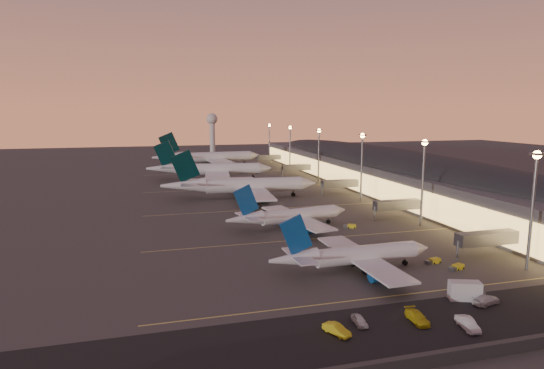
{
  "coord_description": "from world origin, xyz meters",
  "views": [
    {
      "loc": [
        -42.35,
        -116.28,
        33.93
      ],
      "look_at": [
        2.0,
        45.0,
        7.0
      ],
      "focal_mm": 30.0,
      "sensor_mm": 36.0,
      "label": 1
    }
  ],
  "objects_px": {
    "airliner_wide_mid": "(210,169)",
    "service_van_a": "(360,320)",
    "catering_truck_a": "(467,291)",
    "service_van_d": "(417,317)",
    "airliner_narrow_south": "(353,256)",
    "radar_tower": "(212,126)",
    "baggage_tug_b": "(457,267)",
    "service_van_c": "(468,324)",
    "baggage_tug_c": "(350,226)",
    "baggage_tug_a": "(433,261)",
    "airliner_wide_far": "(208,157)",
    "service_van_b": "(337,329)",
    "service_van_e": "(486,300)",
    "airliner_narrow_north": "(289,216)",
    "airliner_wide_near": "(241,186)"
  },
  "relations": [
    {
      "from": "airliner_narrow_south",
      "to": "service_van_b",
      "type": "xyz_separation_m",
      "value": [
        -14.52,
        -25.1,
        -2.67
      ]
    },
    {
      "from": "baggage_tug_a",
      "to": "catering_truck_a",
      "type": "height_order",
      "value": "catering_truck_a"
    },
    {
      "from": "airliner_wide_far",
      "to": "baggage_tug_b",
      "type": "relative_size",
      "value": 17.24
    },
    {
      "from": "airliner_wide_far",
      "to": "baggage_tug_a",
      "type": "relative_size",
      "value": 17.86
    },
    {
      "from": "airliner_wide_far",
      "to": "service_van_b",
      "type": "xyz_separation_m",
      "value": [
        -9.46,
        -222.8,
        -4.82
      ]
    },
    {
      "from": "airliner_wide_near",
      "to": "airliner_wide_mid",
      "type": "distance_m",
      "value": 53.81
    },
    {
      "from": "baggage_tug_b",
      "to": "service_van_b",
      "type": "xyz_separation_m",
      "value": [
        -36.79,
        -19.99,
        0.29
      ]
    },
    {
      "from": "baggage_tug_b",
      "to": "service_van_d",
      "type": "xyz_separation_m",
      "value": [
        -22.44,
        -19.57,
        0.31
      ]
    },
    {
      "from": "airliner_narrow_north",
      "to": "service_van_e",
      "type": "relative_size",
      "value": 6.8
    },
    {
      "from": "radar_tower",
      "to": "baggage_tug_a",
      "type": "bearing_deg",
      "value": -88.23
    },
    {
      "from": "airliner_wide_mid",
      "to": "service_van_a",
      "type": "xyz_separation_m",
      "value": [
        1.74,
        -164.48,
        -4.45
      ]
    },
    {
      "from": "service_van_a",
      "to": "service_van_c",
      "type": "relative_size",
      "value": 0.79
    },
    {
      "from": "airliner_wide_far",
      "to": "catering_truck_a",
      "type": "height_order",
      "value": "airliner_wide_far"
    },
    {
      "from": "airliner_wide_far",
      "to": "baggage_tug_a",
      "type": "xyz_separation_m",
      "value": [
        24.96,
        -197.79,
        -5.11
      ]
    },
    {
      "from": "airliner_wide_far",
      "to": "service_van_d",
      "type": "bearing_deg",
      "value": -92.58
    },
    {
      "from": "airliner_wide_far",
      "to": "service_van_d",
      "type": "height_order",
      "value": "airliner_wide_far"
    },
    {
      "from": "radar_tower",
      "to": "service_van_c",
      "type": "height_order",
      "value": "radar_tower"
    },
    {
      "from": "baggage_tug_c",
      "to": "service_van_a",
      "type": "relative_size",
      "value": 0.93
    },
    {
      "from": "radar_tower",
      "to": "baggage_tug_c",
      "type": "distance_m",
      "value": 257.71
    },
    {
      "from": "airliner_wide_far",
      "to": "service_van_a",
      "type": "bearing_deg",
      "value": -95.04
    },
    {
      "from": "service_van_e",
      "to": "airliner_wide_far",
      "type": "bearing_deg",
      "value": -8.98
    },
    {
      "from": "baggage_tug_b",
      "to": "service_van_d",
      "type": "height_order",
      "value": "service_van_d"
    },
    {
      "from": "airliner_wide_near",
      "to": "airliner_wide_far",
      "type": "height_order",
      "value": "airliner_wide_far"
    },
    {
      "from": "radar_tower",
      "to": "service_van_b",
      "type": "distance_m",
      "value": 317.6
    },
    {
      "from": "airliner_narrow_south",
      "to": "service_van_d",
      "type": "xyz_separation_m",
      "value": [
        -0.17,
        -24.68,
        -2.65
      ]
    },
    {
      "from": "catering_truck_a",
      "to": "service_van_d",
      "type": "xyz_separation_m",
      "value": [
        -13.67,
        -5.41,
        -0.79
      ]
    },
    {
      "from": "baggage_tug_b",
      "to": "service_van_c",
      "type": "relative_size",
      "value": 0.75
    },
    {
      "from": "baggage_tug_a",
      "to": "service_van_b",
      "type": "xyz_separation_m",
      "value": [
        -34.41,
        -25.01,
        0.3
      ]
    },
    {
      "from": "service_van_b",
      "to": "service_van_d",
      "type": "distance_m",
      "value": 14.36
    },
    {
      "from": "airliner_narrow_south",
      "to": "catering_truck_a",
      "type": "height_order",
      "value": "airliner_narrow_south"
    },
    {
      "from": "service_van_b",
      "to": "service_van_c",
      "type": "xyz_separation_m",
      "value": [
        20.67,
        -3.82,
        0.07
      ]
    },
    {
      "from": "airliner_wide_mid",
      "to": "baggage_tug_c",
      "type": "distance_m",
      "value": 110.79
    },
    {
      "from": "airliner_wide_mid",
      "to": "catering_truck_a",
      "type": "distance_m",
      "value": 162.63
    },
    {
      "from": "baggage_tug_b",
      "to": "service_van_c",
      "type": "xyz_separation_m",
      "value": [
        -16.13,
        -23.81,
        0.36
      ]
    },
    {
      "from": "airliner_narrow_north",
      "to": "baggage_tug_c",
      "type": "xyz_separation_m",
      "value": [
        17.53,
        -4.38,
        -3.11
      ]
    },
    {
      "from": "airliner_wide_mid",
      "to": "catering_truck_a",
      "type": "relative_size",
      "value": 9.61
    },
    {
      "from": "radar_tower",
      "to": "baggage_tug_b",
      "type": "xyz_separation_m",
      "value": [
        11.39,
        -295.89,
        -21.37
      ]
    },
    {
      "from": "airliner_wide_far",
      "to": "baggage_tug_c",
      "type": "xyz_separation_m",
      "value": [
        20.44,
        -163.71,
        -5.11
      ]
    },
    {
      "from": "baggage_tug_a",
      "to": "service_van_a",
      "type": "relative_size",
      "value": 0.92
    },
    {
      "from": "airliner_wide_mid",
      "to": "catering_truck_a",
      "type": "bearing_deg",
      "value": -73.0
    },
    {
      "from": "service_van_a",
      "to": "service_van_b",
      "type": "xyz_separation_m",
      "value": [
        -4.84,
        -2.01,
        0.08
      ]
    },
    {
      "from": "service_van_e",
      "to": "service_van_c",
      "type": "bearing_deg",
      "value": 112.26
    },
    {
      "from": "airliner_narrow_south",
      "to": "service_van_a",
      "type": "height_order",
      "value": "airliner_narrow_south"
    },
    {
      "from": "airliner_narrow_south",
      "to": "baggage_tug_b",
      "type": "bearing_deg",
      "value": -14.52
    },
    {
      "from": "airliner_wide_mid",
      "to": "radar_tower",
      "type": "height_order",
      "value": "radar_tower"
    },
    {
      "from": "airliner_wide_mid",
      "to": "service_van_a",
      "type": "height_order",
      "value": "airliner_wide_mid"
    },
    {
      "from": "service_van_c",
      "to": "service_van_d",
      "type": "xyz_separation_m",
      "value": [
        -6.31,
        4.24,
        -0.05
      ]
    },
    {
      "from": "airliner_wide_near",
      "to": "service_van_b",
      "type": "bearing_deg",
      "value": -89.74
    },
    {
      "from": "service_van_e",
      "to": "baggage_tug_a",
      "type": "bearing_deg",
      "value": -25.53
    },
    {
      "from": "airliner_narrow_north",
      "to": "service_van_c",
      "type": "distance_m",
      "value": 67.86
    }
  ]
}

